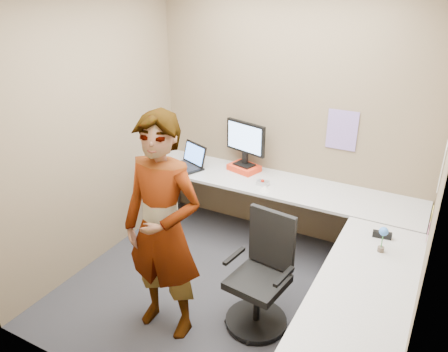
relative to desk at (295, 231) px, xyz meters
The scene contains 20 objects.
ground 0.83m from the desk, 138.54° to the right, with size 3.00×3.00×0.00m, color #242429.
wall_back 1.27m from the desk, 115.54° to the left, with size 3.00×3.00×0.00m, color brown.
wall_right 1.36m from the desk, 19.95° to the right, with size 2.70×2.70×0.00m, color brown.
wall_left 2.12m from the desk, 168.73° to the right, with size 2.70×2.70×0.00m, color brown.
desk is the anchor object (origin of this frame).
paper_ream 1.15m from the desk, 139.95° to the left, with size 0.32×0.23×0.06m, color red.
monitor 1.25m from the desk, 139.27° to the left, with size 0.50×0.21×0.49m.
laptop 1.56m from the desk, 160.02° to the left, with size 0.45×0.42×0.26m.
trackball_mouse 0.73m from the desk, 137.99° to the left, with size 0.12×0.08×0.07m.
origami 0.61m from the desk, 141.72° to the left, with size 0.10×0.10×0.06m, color white.
stapler 0.75m from the desk, ahead, with size 0.15×0.04×0.06m, color black.
flower 0.83m from the desk, 14.27° to the right, with size 0.07×0.07×0.22m.
calendar_purple 1.15m from the desk, 82.85° to the left, with size 0.30×0.01×0.40m, color #846BB7.
calendar_white 1.35m from the desk, 26.02° to the left, with size 0.01×0.28×0.38m, color white.
sticky_note_a 1.13m from the desk, ahead, with size 0.01×0.07×0.07m, color #F2E059.
sticky_note_b 1.10m from the desk, 11.49° to the left, with size 0.01×0.07×0.07m, color pink.
sticky_note_c 1.08m from the desk, ahead, with size 0.01×0.07×0.07m, color pink.
sticky_note_d 1.15m from the desk, 16.61° to the left, with size 0.01×0.07×0.07m, color #F2E059.
office_chair 0.61m from the desk, 96.97° to the right, with size 0.53×0.52×0.97m.
person 1.26m from the desk, 126.77° to the right, with size 0.67×0.44×1.84m, color #999399.
Camera 1 is at (1.47, -2.89, 2.65)m, focal length 35.00 mm.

